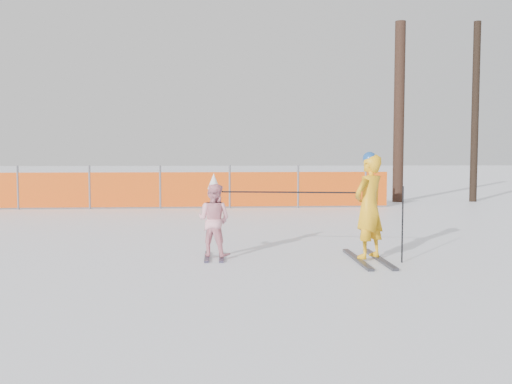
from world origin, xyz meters
TOP-DOWN VIEW (x-y plane):
  - ground at (0.00, 0.00)m, footprint 120.00×120.00m
  - adult at (1.66, -0.07)m, footprint 0.67×1.61m
  - child at (-0.66, 0.31)m, footprint 0.68×0.88m
  - ski_poles at (1.06, -0.01)m, footprint 2.66×0.58m
  - safety_fence at (-3.98, 8.09)m, footprint 16.67×0.06m
  - tree_trunks at (6.08, 9.87)m, footprint 2.79×0.38m

SIDE VIEW (x-z plane):
  - ground at x=0.00m, z-range 0.00..0.00m
  - safety_fence at x=-3.98m, z-range -0.07..1.18m
  - child at x=-0.66m, z-range -0.05..1.25m
  - adult at x=1.66m, z-range -0.01..1.62m
  - ski_poles at x=1.06m, z-range 0.30..1.43m
  - tree_trunks at x=6.08m, z-range -0.01..5.84m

